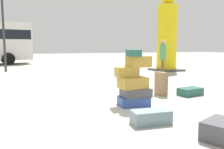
{
  "coord_description": "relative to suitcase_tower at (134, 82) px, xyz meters",
  "views": [
    {
      "loc": [
        -1.89,
        -4.74,
        1.36
      ],
      "look_at": [
        0.49,
        1.26,
        0.57
      ],
      "focal_mm": 36.84,
      "sensor_mm": 36.0,
      "label": 1
    }
  ],
  "objects": [
    {
      "name": "suitcase_brown_behind_tower",
      "position": [
        1.22,
        0.72,
        -0.22
      ],
      "size": [
        0.21,
        0.39,
        0.65
      ],
      "primitive_type": "cube",
      "rotation": [
        0.0,
        0.0,
        0.12
      ],
      "color": "olive",
      "rests_on": "ground"
    },
    {
      "name": "person_bearded_onlooker",
      "position": [
        3.66,
        4.27,
        0.44
      ],
      "size": [
        0.3,
        0.31,
        1.67
      ],
      "rotation": [
        0.0,
        0.0,
        -2.11
      ],
      "color": "brown",
      "rests_on": "ground"
    },
    {
      "name": "suitcase_slate_foreground_far",
      "position": [
        -0.29,
        -1.26,
        -0.43
      ],
      "size": [
        0.71,
        0.39,
        0.24
      ],
      "primitive_type": "cube",
      "rotation": [
        0.0,
        0.0,
        -0.1
      ],
      "color": "gray",
      "rests_on": "ground"
    },
    {
      "name": "ground_plane",
      "position": [
        -0.49,
        0.08,
        -0.55
      ],
      "size": [
        80.0,
        80.0,
        0.0
      ],
      "primitive_type": "plane",
      "color": "#ADA89E"
    },
    {
      "name": "suitcase_teal_right_side",
      "position": [
        1.98,
        0.4,
        -0.44
      ],
      "size": [
        0.71,
        0.48,
        0.21
      ],
      "primitive_type": "cube",
      "rotation": [
        0.0,
        0.0,
        0.14
      ],
      "color": "#26594C",
      "rests_on": "ground"
    },
    {
      "name": "lamp_post",
      "position": [
        -3.19,
        9.04,
        3.03
      ],
      "size": [
        0.36,
        0.36,
        5.39
      ],
      "color": "#333338",
      "rests_on": "ground"
    },
    {
      "name": "suitcase_tower",
      "position": [
        0.0,
        0.0,
        0.0
      ],
      "size": [
        0.82,
        0.59,
        1.29
      ],
      "color": "#334F99",
      "rests_on": "ground"
    },
    {
      "name": "yellow_dummy_statue",
      "position": [
        5.24,
        6.27,
        1.45
      ],
      "size": [
        1.52,
        1.52,
        4.47
      ],
      "color": "yellow",
      "rests_on": "ground"
    },
    {
      "name": "suitcase_charcoal_left_side",
      "position": [
        0.3,
        -2.21,
        -0.41
      ],
      "size": [
        0.69,
        0.56,
        0.28
      ],
      "primitive_type": "cube",
      "rotation": [
        0.0,
        0.0,
        0.39
      ],
      "color": "#4C4C51",
      "rests_on": "ground"
    }
  ]
}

